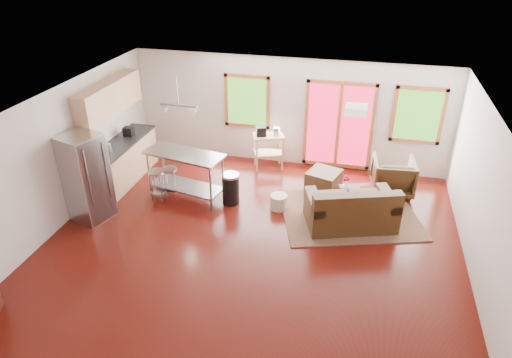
% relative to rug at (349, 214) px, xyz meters
% --- Properties ---
extents(floor, '(7.50, 7.00, 0.02)m').
position_rel_rug_xyz_m(floor, '(-1.68, -1.41, -0.02)').
color(floor, '#360905').
rests_on(floor, ground).
extents(ceiling, '(7.50, 7.00, 0.02)m').
position_rel_rug_xyz_m(ceiling, '(-1.68, -1.41, 2.60)').
color(ceiling, silver).
rests_on(ceiling, ground).
extents(back_wall, '(7.50, 0.02, 2.60)m').
position_rel_rug_xyz_m(back_wall, '(-1.68, 2.10, 1.29)').
color(back_wall, beige).
rests_on(back_wall, ground).
extents(left_wall, '(0.02, 7.00, 2.60)m').
position_rel_rug_xyz_m(left_wall, '(-5.44, -1.41, 1.29)').
color(left_wall, beige).
rests_on(left_wall, ground).
extents(right_wall, '(0.02, 7.00, 2.60)m').
position_rel_rug_xyz_m(right_wall, '(2.08, -1.41, 1.29)').
color(right_wall, beige).
rests_on(right_wall, ground).
extents(front_wall, '(7.50, 0.02, 2.60)m').
position_rel_rug_xyz_m(front_wall, '(-1.68, -4.92, 1.29)').
color(front_wall, beige).
rests_on(front_wall, ground).
extents(window_left, '(1.10, 0.05, 1.30)m').
position_rel_rug_xyz_m(window_left, '(-2.68, 2.05, 1.49)').
color(window_left, '#265314').
rests_on(window_left, back_wall).
extents(french_doors, '(1.60, 0.05, 2.10)m').
position_rel_rug_xyz_m(french_doors, '(-0.48, 2.05, 1.09)').
color(french_doors, '#AC112F').
rests_on(french_doors, back_wall).
extents(window_right, '(1.10, 0.05, 1.30)m').
position_rel_rug_xyz_m(window_right, '(1.22, 2.05, 1.49)').
color(window_right, '#265314').
rests_on(window_right, back_wall).
extents(rug, '(3.16, 2.77, 0.03)m').
position_rel_rug_xyz_m(rug, '(0.00, 0.00, 0.00)').
color(rug, '#495937').
rests_on(rug, floor).
extents(loveseat, '(1.88, 1.43, 0.89)m').
position_rel_rug_xyz_m(loveseat, '(0.03, -0.39, 0.34)').
color(loveseat, '#30200F').
rests_on(loveseat, floor).
extents(coffee_table, '(1.18, 0.94, 0.41)m').
position_rel_rug_xyz_m(coffee_table, '(0.29, 0.38, 0.34)').
color(coffee_table, '#36140D').
rests_on(coffee_table, floor).
extents(armchair, '(0.94, 0.89, 0.89)m').
position_rel_rug_xyz_m(armchair, '(0.83, 1.15, 0.43)').
color(armchair, '#30200F').
rests_on(armchair, floor).
extents(ottoman, '(0.82, 0.82, 0.43)m').
position_rel_rug_xyz_m(ottoman, '(-0.63, 0.94, 0.20)').
color(ottoman, '#30200F').
rests_on(ottoman, floor).
extents(pouf, '(0.46, 0.46, 0.31)m').
position_rel_rug_xyz_m(pouf, '(-1.44, -0.09, 0.14)').
color(pouf, beige).
rests_on(pouf, floor).
extents(vase, '(0.23, 0.24, 0.33)m').
position_rel_rug_xyz_m(vase, '(-0.13, 0.27, 0.51)').
color(vase, silver).
rests_on(vase, coffee_table).
extents(book, '(0.23, 0.09, 0.31)m').
position_rel_rug_xyz_m(book, '(0.20, 0.33, 0.54)').
color(book, maroon).
rests_on(book, coffee_table).
extents(cabinets, '(0.64, 2.24, 2.30)m').
position_rel_rug_xyz_m(cabinets, '(-5.16, 0.29, 0.91)').
color(cabinets, tan).
rests_on(cabinets, floor).
extents(refrigerator, '(0.88, 0.87, 1.76)m').
position_rel_rug_xyz_m(refrigerator, '(-5.02, -1.28, 0.87)').
color(refrigerator, '#B7BABC').
rests_on(refrigerator, floor).
extents(island, '(1.77, 0.99, 1.06)m').
position_rel_rug_xyz_m(island, '(-3.44, -0.13, 0.71)').
color(island, '#B7BABC').
rests_on(island, floor).
extents(cup, '(0.12, 0.10, 0.11)m').
position_rel_rug_xyz_m(cup, '(-3.16, 0.04, 0.99)').
color(cup, silver).
rests_on(cup, island).
extents(bar_stool_a, '(0.38, 0.38, 0.71)m').
position_rel_rug_xyz_m(bar_stool_a, '(-3.98, -0.40, 0.52)').
color(bar_stool_a, '#B7BABC').
rests_on(bar_stool_a, floor).
extents(bar_stool_b, '(0.42, 0.42, 0.71)m').
position_rel_rug_xyz_m(bar_stool_b, '(-3.77, -0.23, 0.51)').
color(bar_stool_b, '#B7BABC').
rests_on(bar_stool_b, floor).
extents(trash_can, '(0.43, 0.43, 0.68)m').
position_rel_rug_xyz_m(trash_can, '(-2.47, -0.11, 0.33)').
color(trash_can, black).
rests_on(trash_can, floor).
extents(kitchen_cart, '(0.82, 0.68, 1.08)m').
position_rel_rug_xyz_m(kitchen_cart, '(-2.07, 1.65, 0.73)').
color(kitchen_cart, tan).
rests_on(kitchen_cart, floor).
extents(ceiling_flush, '(0.35, 0.35, 0.12)m').
position_rel_rug_xyz_m(ceiling_flush, '(-0.08, -0.81, 2.52)').
color(ceiling_flush, white).
rests_on(ceiling_flush, ceiling).
extents(pendant_light, '(0.80, 0.18, 0.79)m').
position_rel_rug_xyz_m(pendant_light, '(-3.58, 0.09, 1.88)').
color(pendant_light, gray).
rests_on(pendant_light, ceiling).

